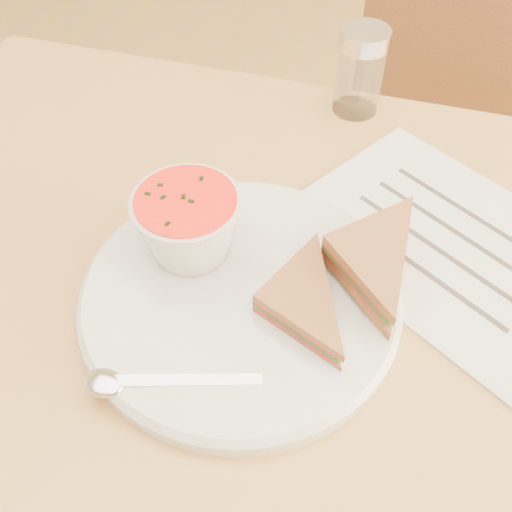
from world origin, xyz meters
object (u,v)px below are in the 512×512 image
(plate, at_px, (240,297))
(chair_far, at_px, (397,182))
(dining_table, at_px, (254,424))
(soup_bowl, at_px, (189,227))
(condiment_shaker, at_px, (360,71))

(plate, bearing_deg, chair_far, 75.94)
(chair_far, distance_m, plate, 0.65)
(plate, bearing_deg, dining_table, 87.96)
(dining_table, bearing_deg, plate, -92.04)
(dining_table, height_order, chair_far, chair_far)
(chair_far, bearing_deg, soup_bowl, 89.11)
(soup_bowl, height_order, condiment_shaker, condiment_shaker)
(plate, bearing_deg, condiment_shaker, 81.42)
(soup_bowl, bearing_deg, condiment_shaker, 69.85)
(chair_far, relative_size, condiment_shaker, 8.14)
(chair_far, height_order, condiment_shaker, chair_far)
(chair_far, bearing_deg, dining_table, 95.35)
(soup_bowl, bearing_deg, dining_table, 3.68)
(chair_far, height_order, soup_bowl, chair_far)
(dining_table, height_order, condiment_shaker, condiment_shaker)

